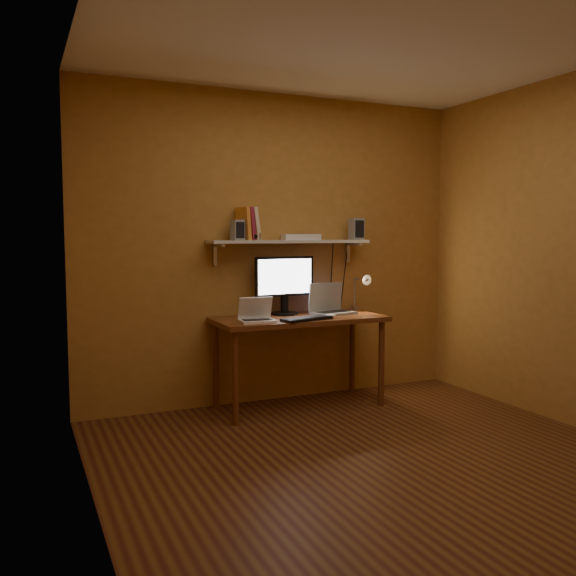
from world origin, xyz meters
name	(u,v)px	position (x,y,z in m)	size (l,w,h in m)	color
room	(379,254)	(0.00, 0.00, 1.30)	(3.44, 3.24, 2.64)	brown
desk	(299,327)	(0.07, 1.28, 0.66)	(1.40, 0.60, 0.75)	maroon
wall_shelf	(290,242)	(0.07, 1.47, 1.36)	(1.40, 0.25, 0.21)	silver
monitor	(285,282)	(0.02, 1.47, 1.02)	(0.54, 0.25, 0.49)	black
laptop	(330,305)	(0.39, 1.37, 0.82)	(0.38, 0.30, 0.26)	gray
netbook	(256,315)	(-0.36, 1.16, 0.80)	(0.28, 0.21, 0.19)	white
keyboard	(307,319)	(0.04, 1.08, 0.76)	(0.42, 0.14, 0.02)	black
mouse	(331,316)	(0.27, 1.12, 0.77)	(0.10, 0.06, 0.03)	white
desk_lamp	(361,287)	(0.73, 1.41, 0.96)	(0.09, 0.23, 0.38)	silver
speaker_left	(238,230)	(-0.40, 1.46, 1.46)	(0.09, 0.09, 0.16)	gray
speaker_right	(356,229)	(0.71, 1.47, 1.47)	(0.11, 0.11, 0.19)	gray
books	(248,224)	(-0.30, 1.49, 1.51)	(0.17, 0.19, 0.27)	orange
shelf_camera	(255,237)	(-0.26, 1.42, 1.40)	(0.10, 0.06, 0.06)	silver
router	(301,237)	(0.17, 1.47, 1.40)	(0.30, 0.20, 0.05)	white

